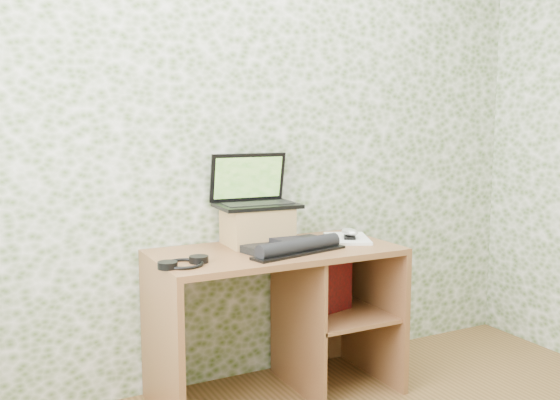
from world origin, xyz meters
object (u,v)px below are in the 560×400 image
desk (287,299)px  notepad (347,238)px  laptop (253,194)px  riser (257,226)px  keyboard (292,246)px

desk → notepad: bearing=0.9°
laptop → desk: bearing=-52.0°
riser → notepad: size_ratio=1.04×
laptop → notepad: size_ratio=1.37×
desk → keyboard: keyboard is taller
riser → laptop: bearing=90.0°
keyboard → riser: bearing=97.7°
desk → laptop: laptop is taller
desk → riser: riser is taller
laptop → notepad: bearing=-14.6°
desk → laptop: size_ratio=2.88×
desk → keyboard: (-0.03, -0.11, 0.29)m
laptop → keyboard: (0.08, -0.26, -0.23)m
desk → riser: bearing=133.4°
keyboard → notepad: bearing=3.0°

